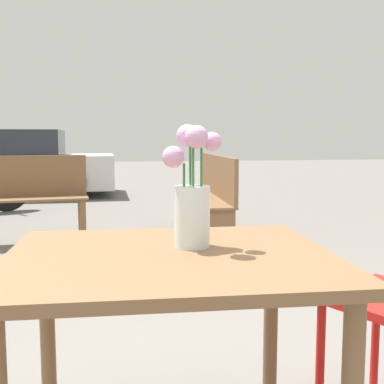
{
  "coord_description": "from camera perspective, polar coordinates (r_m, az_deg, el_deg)",
  "views": [
    {
      "loc": [
        -0.17,
        -1.28,
        1.02
      ],
      "look_at": [
        0.07,
        0.07,
        0.86
      ],
      "focal_mm": 45.0,
      "sensor_mm": 36.0,
      "label": 1
    }
  ],
  "objects": [
    {
      "name": "table_front",
      "position": [
        1.35,
        -2.63,
        -11.56
      ],
      "size": [
        0.92,
        0.78,
        0.7
      ],
      "color": "brown",
      "rests_on": "ground_plane"
    },
    {
      "name": "flower_vase",
      "position": [
        1.38,
        -0.04,
        -0.97
      ],
      "size": [
        0.17,
        0.15,
        0.35
      ],
      "color": "silver",
      "rests_on": "table_front"
    },
    {
      "name": "bench_far",
      "position": [
        4.85,
        1.89,
        -0.07
      ],
      "size": [
        0.45,
        1.88,
        0.85
      ],
      "color": "brown",
      "rests_on": "ground_plane"
    }
  ]
}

